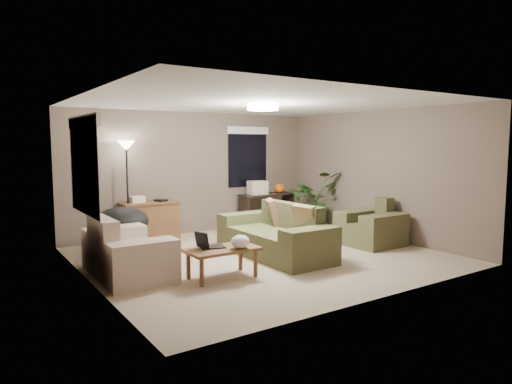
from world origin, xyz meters
TOP-DOWN VIEW (x-y plane):
  - room_shell at (0.00, 0.00)m, footprint 5.50×5.50m
  - main_sofa at (0.22, -0.07)m, footprint 0.95×2.20m
  - throw_pillows at (0.48, -0.07)m, footprint 0.40×1.39m
  - loveseat at (-2.25, 0.13)m, footprint 0.90×1.60m
  - armchair at (2.15, -0.39)m, footprint 0.95×1.00m
  - coffee_table at (-1.17, -0.71)m, footprint 1.00×0.55m
  - laptop at (-1.34, -0.61)m, footprint 0.42×0.30m
  - plastic_bag at (-0.97, -0.86)m, footprint 0.28×0.26m
  - desk at (-1.10, 2.22)m, footprint 1.10×0.50m
  - desk_papers at (-1.25, 2.21)m, footprint 0.70×0.29m
  - console_table at (1.59, 2.15)m, footprint 1.30×0.40m
  - pumpkin at (1.94, 2.15)m, footprint 0.31×0.31m
  - cardboard_box at (1.34, 2.15)m, footprint 0.42×0.34m
  - papasan_chair at (-1.90, 1.42)m, footprint 1.13×1.13m
  - floor_lamp at (-1.52, 2.23)m, footprint 0.32×0.32m
  - ceiling_fixture at (0.00, 0.00)m, footprint 0.50×0.50m
  - houseplant at (2.27, 1.41)m, footprint 1.14×1.27m
  - cat_scratching_post at (2.32, 1.20)m, footprint 0.32×0.32m
  - window_left at (-2.73, 0.30)m, footprint 0.05×1.56m
  - window_back at (1.30, 2.48)m, footprint 1.06×0.05m

SIDE VIEW (x-z plane):
  - cat_scratching_post at x=2.32m, z-range -0.04..0.46m
  - main_sofa at x=0.22m, z-range -0.13..0.72m
  - loveseat at x=-2.25m, z-range -0.13..0.72m
  - armchair at x=2.15m, z-range -0.13..0.72m
  - coffee_table at x=-1.17m, z-range 0.15..0.57m
  - desk at x=-1.10m, z-range 0.00..0.75m
  - console_table at x=1.59m, z-range 0.06..0.81m
  - papasan_chair at x=-1.90m, z-range 0.07..0.86m
  - laptop at x=-1.34m, z-range 0.36..0.60m
  - houseplant at x=2.27m, z-range 0.00..0.99m
  - plastic_bag at x=-0.97m, z-range 0.42..0.61m
  - throw_pillows at x=0.48m, z-range 0.42..0.88m
  - desk_papers at x=-1.25m, z-range 0.74..0.86m
  - pumpkin at x=1.94m, z-range 0.75..0.95m
  - cardboard_box at x=1.34m, z-range 0.75..1.04m
  - room_shell at x=0.00m, z-range -1.50..4.00m
  - floor_lamp at x=-1.52m, z-range 0.64..2.55m
  - window_left at x=-2.73m, z-range 1.12..2.45m
  - window_back at x=1.30m, z-range 1.12..2.45m
  - ceiling_fixture at x=0.00m, z-range 2.39..2.49m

